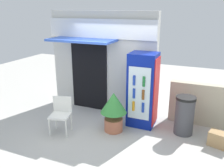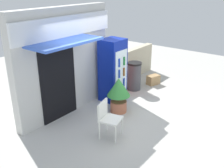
{
  "view_description": "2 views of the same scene",
  "coord_description": "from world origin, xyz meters",
  "px_view_note": "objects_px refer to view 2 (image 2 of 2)",
  "views": [
    {
      "loc": [
        2.34,
        -4.54,
        2.89
      ],
      "look_at": [
        0.23,
        0.45,
        1.16
      ],
      "focal_mm": 38.33,
      "sensor_mm": 36.0,
      "label": 1
    },
    {
      "loc": [
        -4.86,
        -3.44,
        3.39
      ],
      "look_at": [
        0.03,
        0.34,
        0.91
      ],
      "focal_mm": 41.4,
      "sensor_mm": 36.0,
      "label": 2
    }
  ],
  "objects_px": {
    "potted_plant_near_shop": "(119,92)",
    "trash_bin": "(134,76)",
    "plastic_chair": "(108,117)",
    "drink_cooler": "(113,70)",
    "cardboard_box": "(153,80)"
  },
  "relations": [
    {
      "from": "drink_cooler",
      "to": "cardboard_box",
      "type": "height_order",
      "value": "drink_cooler"
    },
    {
      "from": "cardboard_box",
      "to": "drink_cooler",
      "type": "bearing_deg",
      "value": 168.89
    },
    {
      "from": "plastic_chair",
      "to": "drink_cooler",
      "type": "bearing_deg",
      "value": 33.94
    },
    {
      "from": "drink_cooler",
      "to": "trash_bin",
      "type": "bearing_deg",
      "value": -4.08
    },
    {
      "from": "plastic_chair",
      "to": "potted_plant_near_shop",
      "type": "distance_m",
      "value": 1.26
    },
    {
      "from": "trash_bin",
      "to": "plastic_chair",
      "type": "bearing_deg",
      "value": -158.91
    },
    {
      "from": "plastic_chair",
      "to": "cardboard_box",
      "type": "bearing_deg",
      "value": 12.25
    },
    {
      "from": "drink_cooler",
      "to": "potted_plant_near_shop",
      "type": "distance_m",
      "value": 0.88
    },
    {
      "from": "trash_bin",
      "to": "cardboard_box",
      "type": "relative_size",
      "value": 2.16
    },
    {
      "from": "potted_plant_near_shop",
      "to": "plastic_chair",
      "type": "bearing_deg",
      "value": -155.34
    },
    {
      "from": "trash_bin",
      "to": "cardboard_box",
      "type": "distance_m",
      "value": 0.9
    },
    {
      "from": "trash_bin",
      "to": "cardboard_box",
      "type": "bearing_deg",
      "value": -19.92
    },
    {
      "from": "potted_plant_near_shop",
      "to": "trash_bin",
      "type": "height_order",
      "value": "potted_plant_near_shop"
    },
    {
      "from": "trash_bin",
      "to": "cardboard_box",
      "type": "xyz_separation_m",
      "value": [
        0.79,
        -0.29,
        -0.31
      ]
    },
    {
      "from": "drink_cooler",
      "to": "potted_plant_near_shop",
      "type": "bearing_deg",
      "value": -131.56
    }
  ]
}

